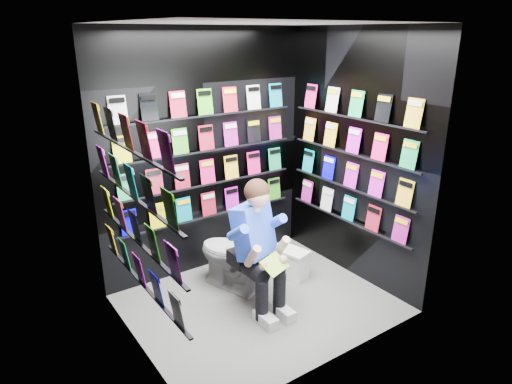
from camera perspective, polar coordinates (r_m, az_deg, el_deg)
floor at (r=4.63m, az=0.43°, el=-13.78°), size 2.40×2.40×0.00m
ceiling at (r=3.87m, az=0.53°, el=20.39°), size 2.40×2.40×0.00m
wall_back at (r=4.88m, az=-6.33°, el=4.66°), size 2.40×0.04×2.60m
wall_front at (r=3.35m, az=10.40°, el=-2.56°), size 2.40×0.04×2.60m
wall_left at (r=3.55m, az=-15.57°, el=-1.68°), size 0.04×2.00×2.60m
wall_right at (r=4.83m, az=12.22°, el=4.17°), size 0.04×2.00×2.60m
comics_back at (r=4.86m, az=-6.16°, el=4.64°), size 2.10×0.06×1.37m
comics_left at (r=3.56m, az=-15.13°, el=-1.51°), size 0.06×1.70×1.37m
comics_right at (r=4.81m, az=11.97°, el=4.17°), size 0.06×1.70×1.37m
toilet at (r=4.74m, az=-3.08°, el=-7.82°), size 0.64×0.85×0.73m
longbox at (r=5.06m, az=4.32°, el=-8.89°), size 0.30×0.41×0.28m
longbox_lid at (r=4.99m, az=4.36°, el=-7.33°), size 0.32×0.44×0.03m
reader at (r=4.28m, az=-0.48°, el=-4.93°), size 0.74×0.89×1.41m
held_comic at (r=4.11m, az=2.32°, el=-9.01°), size 0.30×0.23×0.11m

